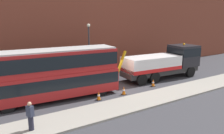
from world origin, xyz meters
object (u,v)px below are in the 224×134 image
object	(u,v)px
double_decker_bus	(50,73)
pedestrian_onlooker	(30,116)
traffic_cone_midway	(124,91)
traffic_cone_near_bus	(99,96)
traffic_cone_near_truck	(153,83)
recovery_tow_truck	(164,62)
street_lamp	(89,46)

from	to	relation	value
double_decker_bus	pedestrian_onlooker	size ratio (longest dim) A/B	6.53
pedestrian_onlooker	traffic_cone_midway	distance (m)	8.53
traffic_cone_near_bus	traffic_cone_near_truck	world-z (taller)	same
recovery_tow_truck	double_decker_bus	bearing A→B (deg)	-176.25
traffic_cone_midway	traffic_cone_near_truck	size ratio (longest dim) A/B	1.00
recovery_tow_truck	pedestrian_onlooker	size ratio (longest dim) A/B	5.97
recovery_tow_truck	traffic_cone_near_bus	bearing A→B (deg)	-163.37
traffic_cone_near_truck	street_lamp	xyz separation A→B (m)	(-3.62, 6.31, 3.13)
traffic_cone_near_bus	street_lamp	xyz separation A→B (m)	(2.53, 6.69, 3.13)
traffic_cone_midway	traffic_cone_near_bus	bearing A→B (deg)	179.80
traffic_cone_near_bus	traffic_cone_midway	xyz separation A→B (m)	(2.44, -0.01, 0.00)
double_decker_bus	traffic_cone_midway	world-z (taller)	double_decker_bus
pedestrian_onlooker	traffic_cone_midway	world-z (taller)	pedestrian_onlooker
recovery_tow_truck	street_lamp	bearing A→B (deg)	149.72
pedestrian_onlooker	double_decker_bus	bearing A→B (deg)	33.70
recovery_tow_truck	traffic_cone_midway	size ratio (longest dim) A/B	14.19
traffic_cone_midway	double_decker_bus	bearing A→B (deg)	159.04
recovery_tow_truck	street_lamp	world-z (taller)	street_lamp
recovery_tow_truck	traffic_cone_midway	distance (m)	7.30
double_decker_bus	traffic_cone_near_truck	size ratio (longest dim) A/B	15.50
double_decker_bus	street_lamp	bearing A→B (deg)	42.68
recovery_tow_truck	pedestrian_onlooker	distance (m)	15.69
street_lamp	recovery_tow_truck	bearing A→B (deg)	-34.18
pedestrian_onlooker	street_lamp	xyz separation A→B (m)	(8.26, 9.07, 2.49)
double_decker_bus	street_lamp	xyz separation A→B (m)	(5.67, 4.56, 1.24)
traffic_cone_midway	street_lamp	bearing A→B (deg)	89.25
double_decker_bus	traffic_cone_near_bus	distance (m)	4.24
pedestrian_onlooker	traffic_cone_near_truck	xyz separation A→B (m)	(11.88, 2.76, -0.64)
double_decker_bus	traffic_cone_near_truck	world-z (taller)	double_decker_bus
recovery_tow_truck	traffic_cone_midway	bearing A→B (deg)	-158.99
recovery_tow_truck	traffic_cone_near_truck	bearing A→B (deg)	-147.35
street_lamp	double_decker_bus	bearing A→B (deg)	-141.23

